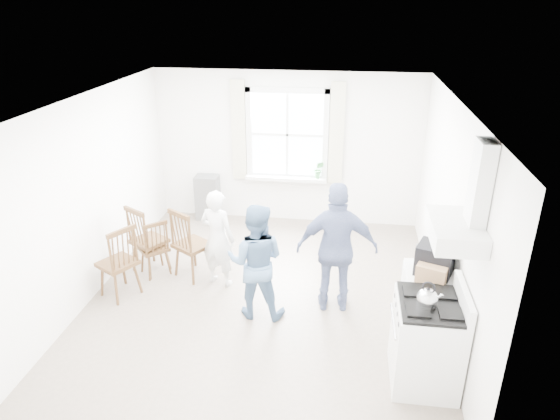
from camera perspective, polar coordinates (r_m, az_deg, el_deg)
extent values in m
cube|color=gray|center=(6.82, -1.86, -9.69)|extent=(4.62, 5.12, 0.02)
cube|color=white|center=(8.55, 0.86, 7.05)|extent=(4.62, 0.04, 2.64)
cube|color=white|center=(4.06, -8.23, -13.42)|extent=(4.62, 0.04, 2.64)
cube|color=white|center=(6.94, -20.84, 1.47)|extent=(0.04, 5.12, 2.64)
cube|color=white|center=(6.25, 18.96, -0.65)|extent=(0.04, 5.12, 2.64)
cube|color=white|center=(5.81, -2.21, 12.47)|extent=(4.62, 5.12, 0.02)
cube|color=white|center=(8.45, 0.84, 8.61)|extent=(1.20, 0.02, 1.40)
cube|color=silver|center=(8.26, 0.85, 13.55)|extent=(1.38, 0.09, 0.09)
cube|color=silver|center=(8.64, 0.79, 3.78)|extent=(1.38, 0.09, 0.09)
cube|color=silver|center=(8.52, -3.54, 8.69)|extent=(0.09, 0.09, 1.58)
cube|color=silver|center=(8.37, 5.25, 8.36)|extent=(0.09, 0.09, 1.58)
cube|color=silver|center=(8.57, 0.73, 3.70)|extent=(1.38, 0.24, 0.06)
cube|color=beige|center=(8.53, -4.74, 9.02)|extent=(0.24, 0.05, 1.70)
cube|color=beige|center=(8.33, 6.47, 8.61)|extent=(0.24, 0.05, 1.70)
cube|color=silver|center=(4.81, 19.39, -2.22)|extent=(0.45, 0.76, 0.18)
cube|color=silver|center=(4.68, 21.95, 2.89)|extent=(0.14, 0.30, 0.76)
cube|color=slate|center=(8.94, -8.26, 1.44)|extent=(0.40, 0.30, 0.80)
cube|color=white|center=(5.45, 16.33, -14.40)|extent=(0.65, 0.76, 0.92)
cube|color=black|center=(5.18, 16.93, -10.22)|extent=(0.61, 0.72, 0.03)
cube|color=white|center=(5.19, 20.29, -9.50)|extent=(0.06, 0.76, 0.20)
cylinder|color=silver|center=(5.26, 12.83, -12.24)|extent=(0.02, 0.61, 0.02)
sphere|color=silver|center=(5.03, 16.47, -9.67)|extent=(0.20, 0.20, 0.20)
cylinder|color=silver|center=(5.06, 16.39, -10.25)|extent=(0.18, 0.18, 0.04)
torus|color=black|center=(4.96, 16.63, -8.49)|extent=(0.13, 0.05, 0.13)
cube|color=silver|center=(6.03, 16.20, -10.43)|extent=(0.50, 0.55, 0.90)
cube|color=black|center=(5.74, 17.21, -6.08)|extent=(0.47, 0.45, 0.18)
cube|color=black|center=(5.66, 17.41, -4.60)|extent=(0.47, 0.45, 0.16)
cube|color=#936C47|center=(5.57, 16.98, -6.91)|extent=(0.36, 0.32, 0.20)
cube|color=#442B15|center=(7.32, -14.22, -4.31)|extent=(0.51, 0.51, 0.04)
cube|color=#442B15|center=(7.09, -13.94, -3.12)|extent=(0.29, 0.28, 0.47)
cylinder|color=#442B15|center=(7.42, -14.07, -5.71)|extent=(0.03, 0.03, 0.38)
cube|color=#442B15|center=(7.38, -14.72, -3.44)|extent=(0.59, 0.59, 0.05)
cube|color=#442B15|center=(7.17, -16.14, -1.94)|extent=(0.39, 0.27, 0.57)
cylinder|color=#442B15|center=(7.50, -14.53, -5.12)|extent=(0.04, 0.04, 0.45)
cube|color=#442B15|center=(6.92, -18.07, -5.82)|extent=(0.58, 0.59, 0.05)
cube|color=#442B15|center=(6.65, -17.45, -4.23)|extent=(0.27, 0.39, 0.56)
cylinder|color=#442B15|center=(7.04, -17.82, -7.56)|extent=(0.04, 0.04, 0.45)
imported|color=silver|center=(6.78, -7.13, -3.22)|extent=(0.63, 0.63, 1.38)
imported|color=slate|center=(6.07, -2.77, -5.89)|extent=(0.73, 0.73, 1.48)
imported|color=navy|center=(6.17, 6.54, -4.39)|extent=(1.08, 1.08, 1.70)
imported|color=#377C3C|center=(8.44, 4.45, 4.62)|extent=(0.18, 0.18, 0.30)
cube|color=#442B15|center=(7.12, -9.98, -3.97)|extent=(0.61, 0.60, 0.05)
cube|color=#442B15|center=(6.89, -11.37, -2.38)|extent=(0.39, 0.29, 0.58)
cylinder|color=#442B15|center=(7.24, -9.85, -5.73)|extent=(0.04, 0.04, 0.46)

